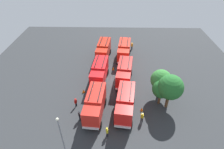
{
  "coord_description": "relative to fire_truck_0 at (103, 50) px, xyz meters",
  "views": [
    {
      "loc": [
        28.48,
        0.65,
        22.28
      ],
      "look_at": [
        0.0,
        0.0,
        1.4
      ],
      "focal_mm": 29.5,
      "sensor_mm": 36.0,
      "label": 1
    }
  ],
  "objects": [
    {
      "name": "firefighter_0",
      "position": [
        15.6,
        -3.65,
        -1.27
      ],
      "size": [
        0.48,
        0.38,
        1.6
      ],
      "rotation": [
        0.0,
        0.0,
        4.33
      ],
      "color": "black",
      "rests_on": "ground"
    },
    {
      "name": "traffic_cone_1",
      "position": [
        12.2,
        -2.93,
        -1.8
      ],
      "size": [
        0.5,
        0.5,
        0.71
      ],
      "primitive_type": "cone",
      "color": "#F2600C",
      "rests_on": "ground"
    },
    {
      "name": "firefighter_4",
      "position": [
        18.53,
        6.87,
        -1.21
      ],
      "size": [
        0.41,
        0.48,
        1.69
      ],
      "rotation": [
        0.0,
        0.0,
        2.66
      ],
      "color": "black",
      "rests_on": "ground"
    },
    {
      "name": "ground_plane",
      "position": [
        8.52,
        2.13,
        -2.15
      ],
      "size": [
        54.27,
        54.27,
        0.0
      ],
      "primitive_type": "plane",
      "color": "#2D3033"
    },
    {
      "name": "tree_2",
      "position": [
        15.35,
        11.22,
        1.98
      ],
      "size": [
        3.96,
        3.96,
        6.14
      ],
      "color": "brown",
      "rests_on": "ground"
    },
    {
      "name": "fire_truck_4",
      "position": [
        8.76,
        4.48,
        0.0
      ],
      "size": [
        7.46,
        3.51,
        3.88
      ],
      "rotation": [
        0.0,
        0.0,
        -0.13
      ],
      "color": "red",
      "rests_on": "ground"
    },
    {
      "name": "fire_truck_1",
      "position": [
        8.57,
        -0.23,
        0.0
      ],
      "size": [
        7.4,
        3.29,
        3.88
      ],
      "rotation": [
        0.0,
        0.0,
        -0.09
      ],
      "color": "red",
      "rests_on": "ground"
    },
    {
      "name": "fire_truck_3",
      "position": [
        0.08,
        4.68,
        0.0
      ],
      "size": [
        7.42,
        3.37,
        3.88
      ],
      "rotation": [
        0.0,
        0.0,
        -0.11
      ],
      "color": "red",
      "rests_on": "ground"
    },
    {
      "name": "tree_1",
      "position": [
        14.64,
        10.16,
        1.01
      ],
      "size": [
        3.04,
        3.04,
        4.71
      ],
      "color": "brown",
      "rests_on": "ground"
    },
    {
      "name": "fire_truck_0",
      "position": [
        0.0,
        0.0,
        0.0
      ],
      "size": [
        7.41,
        3.34,
        3.88
      ],
      "rotation": [
        0.0,
        0.0,
        -0.1
      ],
      "color": "red",
      "rests_on": "ground"
    },
    {
      "name": "traffic_cone_0",
      "position": [
        16.37,
        7.09,
        -1.84
      ],
      "size": [
        0.44,
        0.44,
        0.63
      ],
      "primitive_type": "cone",
      "color": "#F2600C",
      "rests_on": "ground"
    },
    {
      "name": "lamppost",
      "position": [
        23.49,
        -3.69,
        1.52
      ],
      "size": [
        0.36,
        0.36,
        6.22
      ],
      "color": "slate",
      "rests_on": "ground"
    },
    {
      "name": "firefighter_2",
      "position": [
        18.48,
        -2.57,
        -1.17
      ],
      "size": [
        0.48,
        0.38,
        1.74
      ],
      "rotation": [
        0.0,
        0.0,
        1.96
      ],
      "color": "black",
      "rests_on": "ground"
    },
    {
      "name": "fire_truck_2",
      "position": [
        17.11,
        -0.27,
        0.0
      ],
      "size": [
        7.39,
        3.26,
        3.88
      ],
      "rotation": [
        0.0,
        0.0,
        -0.09
      ],
      "color": "red",
      "rests_on": "ground"
    },
    {
      "name": "fire_truck_5",
      "position": [
        16.8,
        4.36,
        0.0
      ],
      "size": [
        7.45,
        3.49,
        3.88
      ],
      "rotation": [
        0.0,
        0.0,
        -0.13
      ],
      "color": "red",
      "rests_on": "ground"
    },
    {
      "name": "tree_0",
      "position": [
        12.89,
        10.34,
        1.48
      ],
      "size": [
        3.48,
        3.48,
        5.4
      ],
      "color": "brown",
      "rests_on": "ground"
    },
    {
      "name": "firefighter_3",
      "position": [
        21.21,
        1.73,
        -1.24
      ],
      "size": [
        0.48,
        0.36,
        1.65
      ],
      "rotation": [
        0.0,
        0.0,
        1.9
      ],
      "color": "black",
      "rests_on": "ground"
    },
    {
      "name": "traffic_cone_2",
      "position": [
        4.82,
        2.33,
        -1.82
      ],
      "size": [
        0.47,
        0.47,
        0.67
      ],
      "primitive_type": "cone",
      "color": "#F2600C",
      "rests_on": "ground"
    },
    {
      "name": "firefighter_1",
      "position": [
        -4.25,
        6.8,
        -1.14
      ],
      "size": [
        0.29,
        0.45,
        1.79
      ],
      "rotation": [
        0.0,
        0.0,
        0.13
      ],
      "color": "black",
      "rests_on": "ground"
    }
  ]
}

